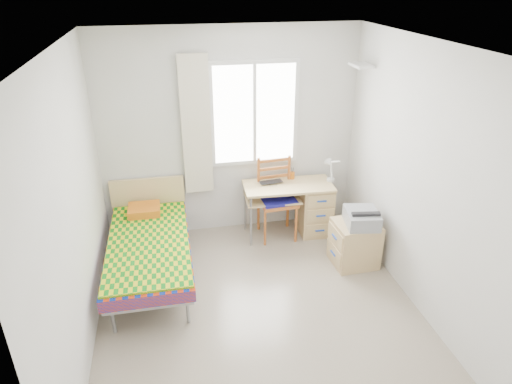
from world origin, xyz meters
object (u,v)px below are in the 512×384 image
(chair, at_px, (277,194))
(printer, at_px, (362,218))
(bed, at_px, (149,243))
(cabinet, at_px, (354,243))
(desk, at_px, (309,205))

(chair, xyz_separation_m, printer, (0.77, -0.87, 0.05))
(bed, height_order, printer, bed)
(cabinet, bearing_deg, bed, 171.04)
(bed, relative_size, chair, 1.83)
(bed, xyz_separation_m, printer, (2.37, -0.30, 0.23))
(bed, xyz_separation_m, cabinet, (2.33, -0.27, -0.13))
(printer, bearing_deg, chair, 140.33)
(chair, distance_m, printer, 1.16)
(cabinet, bearing_deg, printer, -42.82)
(bed, distance_m, cabinet, 2.35)
(bed, relative_size, cabinet, 3.53)
(chair, height_order, cabinet, chair)
(desk, height_order, chair, chair)
(chair, relative_size, printer, 2.26)
(chair, height_order, printer, chair)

